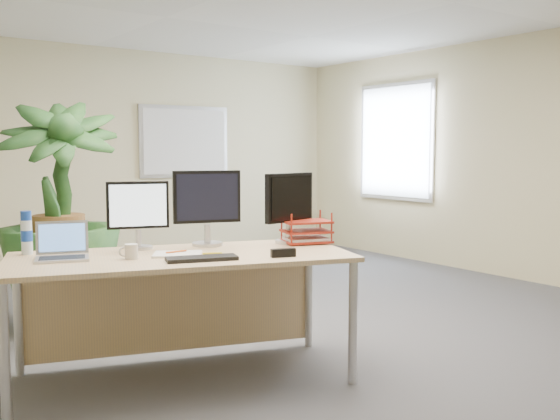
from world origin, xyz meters
TOP-DOWN VIEW (x-y plane):
  - floor at (0.00, 0.00)m, footprint 8.00×8.00m
  - back_wall at (0.00, 4.00)m, footprint 7.00×0.04m
  - right_wall at (3.50, 0.00)m, footprint 0.04×8.00m
  - whiteboard at (1.20, 3.97)m, footprint 1.30×0.04m
  - window at (3.47, 2.30)m, footprint 0.04×1.30m
  - desk at (-0.90, 0.01)m, footprint 2.25×1.47m
  - floor_plant at (-1.22, 1.47)m, footprint 1.08×1.08m
  - monitor_left at (-1.06, 0.26)m, footprint 0.39×0.18m
  - monitor_right at (-0.62, 0.13)m, footprint 0.45×0.21m
  - monitor_dark at (-0.10, -0.10)m, footprint 0.44×0.20m
  - laptop at (-1.58, 0.19)m, footprint 0.37×0.35m
  - keyboard at (-0.93, -0.35)m, footprint 0.44×0.26m
  - coffee_mug at (-1.25, -0.06)m, footprint 0.11×0.08m
  - spiral_notebook at (-0.97, -0.10)m, footprint 0.36×0.34m
  - orange_pen at (-0.96, -0.08)m, footprint 0.14×0.01m
  - yellow_highlighter at (-0.79, -0.23)m, footprint 0.12×0.07m
  - water_bottle at (-1.71, 0.47)m, footprint 0.07×0.07m
  - letter_tray at (-0.01, -0.18)m, footprint 0.38×0.33m
  - stapler at (-0.48, -0.54)m, footprint 0.16×0.09m

SIDE VIEW (x-z plane):
  - floor at x=0.00m, z-range 0.00..0.00m
  - desk at x=-0.90m, z-range 0.23..1.03m
  - floor_plant at x=-1.22m, z-range 0.00..1.50m
  - spiral_notebook at x=-0.97m, z-range 0.80..0.81m
  - yellow_highlighter at x=-0.79m, z-range 0.80..0.81m
  - keyboard at x=-0.93m, z-range 0.80..0.82m
  - orange_pen at x=-0.96m, z-range 0.81..0.82m
  - stapler at x=-0.48m, z-range 0.80..0.85m
  - coffee_mug at x=-1.25m, z-range 0.80..0.89m
  - laptop at x=-1.58m, z-range 0.75..0.96m
  - letter_tray at x=-0.01m, z-range 0.79..0.94m
  - water_bottle at x=-1.71m, z-range 0.79..1.06m
  - monitor_left at x=-1.06m, z-range 0.83..1.27m
  - monitor_dark at x=-0.10m, z-range 0.83..1.32m
  - monitor_right at x=-0.62m, z-range 0.84..1.34m
  - back_wall at x=0.00m, z-range 0.00..2.70m
  - right_wall at x=3.50m, z-range 0.00..2.70m
  - whiteboard at x=1.20m, z-range 1.07..2.02m
  - window at x=3.47m, z-range 0.77..2.33m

